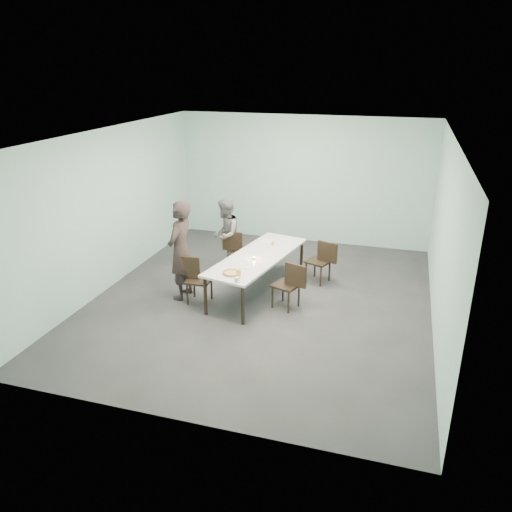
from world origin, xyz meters
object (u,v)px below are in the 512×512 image
(diner_near, at_px, (181,250))
(chair_near_right, at_px, (290,283))
(diner_far, at_px, (226,235))
(water_tumbler, at_px, (237,280))
(pizza, at_px, (232,273))
(tealight, at_px, (254,258))
(side_plate, at_px, (247,267))
(beer_glass, at_px, (238,274))
(table, at_px, (258,258))
(chair_far_right, at_px, (322,259))
(chair_near_left, at_px, (195,276))
(chair_far_left, at_px, (237,249))
(amber_tumbler, at_px, (273,243))

(diner_near, bearing_deg, chair_near_right, 96.09)
(diner_far, bearing_deg, water_tumbler, 15.97)
(pizza, height_order, tealight, tealight)
(side_plate, relative_size, beer_glass, 1.20)
(table, relative_size, chair_far_right, 3.13)
(chair_near_left, bearing_deg, table, 33.24)
(table, xyz_separation_m, beer_glass, (-0.02, -1.09, 0.13))
(chair_near_right, height_order, water_tumbler, chair_near_right)
(diner_near, height_order, side_plate, diner_near)
(diner_far, relative_size, pizza, 4.47)
(chair_far_right, bearing_deg, water_tumbler, 83.71)
(chair_near_right, relative_size, side_plate, 4.83)
(chair_far_right, xyz_separation_m, water_tumbler, (-1.06, -2.06, 0.29))
(pizza, xyz_separation_m, water_tumbler, (0.19, -0.30, 0.03))
(table, bearing_deg, chair_near_left, -144.14)
(diner_far, bearing_deg, chair_far_left, 61.12)
(diner_near, bearing_deg, pizza, 74.30)
(diner_far, bearing_deg, beer_glass, 16.91)
(diner_near, xyz_separation_m, diner_far, (0.31, 1.52, -0.16))
(amber_tumbler, bearing_deg, table, -101.06)
(beer_glass, xyz_separation_m, amber_tumbler, (0.14, 1.71, -0.03))
(pizza, height_order, beer_glass, beer_glass)
(chair_far_right, bearing_deg, diner_near, 51.08)
(chair_near_left, xyz_separation_m, amber_tumbler, (1.10, 1.33, 0.29))
(diner_near, height_order, amber_tumbler, diner_near)
(diner_far, bearing_deg, chair_near_left, -8.39)
(chair_far_left, relative_size, diner_near, 0.47)
(diner_near, height_order, tealight, diner_near)
(table, distance_m, chair_near_left, 1.22)
(pizza, bearing_deg, tealight, 78.47)
(chair_far_left, relative_size, chair_far_right, 1.00)
(side_plate, height_order, beer_glass, beer_glass)
(chair_far_left, bearing_deg, chair_far_right, -3.66)
(chair_near_left, xyz_separation_m, diner_far, (-0.00, 1.65, 0.26))
(chair_far_left, xyz_separation_m, pizza, (0.51, -1.79, 0.27))
(side_plate, bearing_deg, tealight, 89.43)
(chair_near_right, bearing_deg, diner_far, -20.08)
(diner_far, bearing_deg, chair_near_right, 41.78)
(chair_far_left, distance_m, diner_far, 0.41)
(beer_glass, bearing_deg, side_plate, 90.21)
(beer_glass, distance_m, water_tumbler, 0.18)
(chair_near_left, height_order, chair_far_right, same)
(chair_far_right, height_order, diner_near, diner_near)
(chair_near_right, height_order, beer_glass, beer_glass)
(chair_far_right, distance_m, amber_tumbler, 1.01)
(chair_near_left, relative_size, diner_far, 0.57)
(water_tumbler, bearing_deg, chair_far_right, 62.84)
(chair_near_left, relative_size, water_tumbler, 9.67)
(diner_near, bearing_deg, amber_tumbler, 133.84)
(chair_near_left, bearing_deg, chair_far_right, 33.58)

